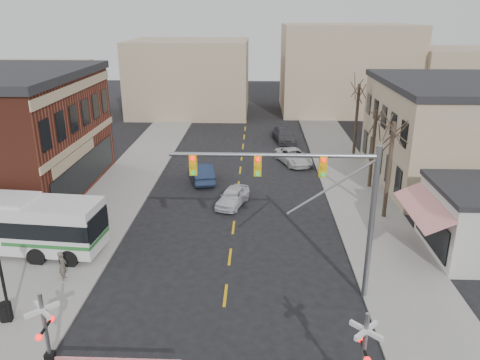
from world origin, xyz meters
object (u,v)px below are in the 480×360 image
traffic_signal_mast (317,192)px  car_d (284,135)px  pedestrian_far (54,234)px  car_a (233,197)px  trash_bin (5,312)px  car_b (203,172)px  rr_crossing_west (58,340)px  pedestrian_near (63,266)px  car_c (294,156)px

traffic_signal_mast → car_d: size_ratio=2.00×
traffic_signal_mast → pedestrian_far: traffic_signal_mast is taller
car_a → traffic_signal_mast: bearing=-51.2°
trash_bin → car_d: (14.60, 32.76, 0.16)m
car_b → pedestrian_far: bearing=46.5°
trash_bin → rr_crossing_west: bearing=-40.8°
car_a → pedestrian_near: 13.77m
pedestrian_far → car_d: bearing=-0.5°
pedestrian_far → pedestrian_near: bearing=-121.3°
trash_bin → pedestrian_far: bearing=95.0°
rr_crossing_west → car_b: 23.37m
traffic_signal_mast → car_b: (-7.45, 16.91, -4.94)m
rr_crossing_west → pedestrian_far: size_ratio=3.27×
car_d → car_a: bearing=-114.7°
car_a → pedestrian_near: pedestrian_near is taller
trash_bin → car_c: bearing=58.6°
rr_crossing_west → traffic_signal_mast: bearing=31.2°
rr_crossing_west → car_a: size_ratio=1.39×
car_b → pedestrian_near: (-5.68, -16.02, 0.16)m
traffic_signal_mast → pedestrian_near: (-13.13, 0.90, -4.78)m
traffic_signal_mast → car_c: traffic_signal_mast is taller
traffic_signal_mast → pedestrian_far: 16.47m
trash_bin → car_a: bearing=55.6°
car_a → pedestrian_far: pedestrian_far is taller
car_b → pedestrian_near: 17.00m
trash_bin → car_c: size_ratio=0.17×
car_a → car_b: car_b is taller
trash_bin → pedestrian_far: size_ratio=0.50×
car_c → pedestrian_near: 25.29m
traffic_signal_mast → trash_bin: 15.59m
trash_bin → car_a: size_ratio=0.21×
car_c → pedestrian_near: pedestrian_near is taller
car_b → car_a: bearing=106.8°
trash_bin → pedestrian_near: 3.82m
car_a → car_d: size_ratio=0.83×
trash_bin → pedestrian_near: pedestrian_near is taller
traffic_signal_mast → car_a: traffic_signal_mast is taller
car_c → trash_bin: bearing=-140.8°
car_b → car_c: (8.08, 5.20, -0.10)m
traffic_signal_mast → trash_bin: (-14.47, -2.66, -5.18)m
car_d → pedestrian_near: pedestrian_near is taller
rr_crossing_west → car_d: 37.84m
car_d → pedestrian_far: bearing=-131.0°
car_a → car_c: car_c is taller
traffic_signal_mast → trash_bin: size_ratio=11.41×
rr_crossing_west → pedestrian_far: 11.85m
rr_crossing_west → car_b: size_ratio=1.17×
pedestrian_near → rr_crossing_west: bearing=-171.7°
car_a → pedestrian_near: bearing=-110.9°
car_b → pedestrian_near: size_ratio=2.88×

